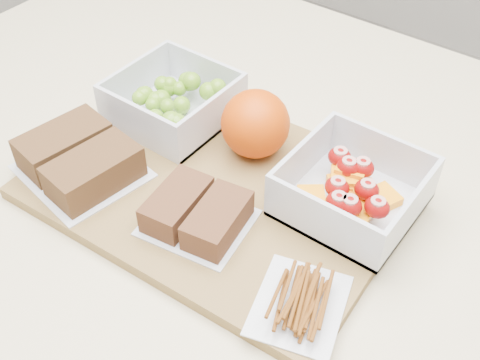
{
  "coord_description": "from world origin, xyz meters",
  "views": [
    {
      "loc": [
        0.31,
        -0.42,
        1.41
      ],
      "look_at": [
        0.0,
        -0.01,
        0.93
      ],
      "focal_mm": 45.0,
      "sensor_mm": 36.0,
      "label": 1
    }
  ],
  "objects_px": {
    "cutting_board": "(217,189)",
    "pretzel_bag": "(300,299)",
    "orange": "(255,124)",
    "sandwich_bag_center": "(197,213)",
    "grape_container": "(174,101)",
    "fruit_container": "(352,191)",
    "sandwich_bag_left": "(79,159)"
  },
  "relations": [
    {
      "from": "cutting_board",
      "to": "pretzel_bag",
      "type": "bearing_deg",
      "value": -29.86
    },
    {
      "from": "cutting_board",
      "to": "orange",
      "type": "height_order",
      "value": "orange"
    },
    {
      "from": "orange",
      "to": "sandwich_bag_center",
      "type": "distance_m",
      "value": 0.14
    },
    {
      "from": "pretzel_bag",
      "to": "sandwich_bag_center",
      "type": "bearing_deg",
      "value": 170.78
    },
    {
      "from": "cutting_board",
      "to": "sandwich_bag_center",
      "type": "bearing_deg",
      "value": -73.46
    },
    {
      "from": "grape_container",
      "to": "orange",
      "type": "xyz_separation_m",
      "value": [
        0.13,
        0.01,
        0.02
      ]
    },
    {
      "from": "cutting_board",
      "to": "pretzel_bag",
      "type": "xyz_separation_m",
      "value": [
        0.17,
        -0.09,
        0.02
      ]
    },
    {
      "from": "grape_container",
      "to": "fruit_container",
      "type": "relative_size",
      "value": 0.99
    },
    {
      "from": "cutting_board",
      "to": "sandwich_bag_left",
      "type": "bearing_deg",
      "value": -153.61
    },
    {
      "from": "cutting_board",
      "to": "fruit_container",
      "type": "xyz_separation_m",
      "value": [
        0.14,
        0.06,
        0.03
      ]
    },
    {
      "from": "sandwich_bag_left",
      "to": "pretzel_bag",
      "type": "distance_m",
      "value": 0.32
    },
    {
      "from": "grape_container",
      "to": "sandwich_bag_left",
      "type": "distance_m",
      "value": 0.15
    },
    {
      "from": "grape_container",
      "to": "sandwich_bag_center",
      "type": "xyz_separation_m",
      "value": [
        0.15,
        -0.13,
        -0.01
      ]
    },
    {
      "from": "orange",
      "to": "sandwich_bag_center",
      "type": "height_order",
      "value": "orange"
    },
    {
      "from": "sandwich_bag_left",
      "to": "grape_container",
      "type": "bearing_deg",
      "value": 83.17
    },
    {
      "from": "sandwich_bag_center",
      "to": "pretzel_bag",
      "type": "bearing_deg",
      "value": -9.22
    },
    {
      "from": "sandwich_bag_left",
      "to": "orange",
      "type": "bearing_deg",
      "value": 47.54
    },
    {
      "from": "fruit_container",
      "to": "sandwich_bag_center",
      "type": "xyz_separation_m",
      "value": [
        -0.12,
        -0.13,
        -0.01
      ]
    },
    {
      "from": "pretzel_bag",
      "to": "sandwich_bag_left",
      "type": "bearing_deg",
      "value": 179.14
    },
    {
      "from": "orange",
      "to": "pretzel_bag",
      "type": "relative_size",
      "value": 0.69
    },
    {
      "from": "orange",
      "to": "sandwich_bag_center",
      "type": "bearing_deg",
      "value": -81.0
    },
    {
      "from": "grape_container",
      "to": "sandwich_bag_left",
      "type": "height_order",
      "value": "grape_container"
    },
    {
      "from": "sandwich_bag_left",
      "to": "sandwich_bag_center",
      "type": "bearing_deg",
      "value": 6.68
    },
    {
      "from": "sandwich_bag_left",
      "to": "pretzel_bag",
      "type": "relative_size",
      "value": 1.29
    },
    {
      "from": "fruit_container",
      "to": "pretzel_bag",
      "type": "bearing_deg",
      "value": -79.28
    },
    {
      "from": "sandwich_bag_left",
      "to": "cutting_board",
      "type": "bearing_deg",
      "value": 29.53
    },
    {
      "from": "cutting_board",
      "to": "pretzel_bag",
      "type": "relative_size",
      "value": 3.41
    },
    {
      "from": "sandwich_bag_left",
      "to": "pretzel_bag",
      "type": "bearing_deg",
      "value": -0.86
    },
    {
      "from": "sandwich_bag_center",
      "to": "pretzel_bag",
      "type": "distance_m",
      "value": 0.15
    },
    {
      "from": "cutting_board",
      "to": "fruit_container",
      "type": "bearing_deg",
      "value": 20.7
    },
    {
      "from": "sandwich_bag_center",
      "to": "cutting_board",
      "type": "bearing_deg",
      "value": 109.68
    },
    {
      "from": "orange",
      "to": "sandwich_bag_left",
      "type": "relative_size",
      "value": 0.54
    }
  ]
}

